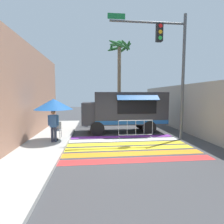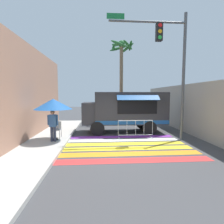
{
  "view_description": "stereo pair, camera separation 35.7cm",
  "coord_description": "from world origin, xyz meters",
  "px_view_note": "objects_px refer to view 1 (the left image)",
  "views": [
    {
      "loc": [
        -1.47,
        -8.21,
        2.46
      ],
      "look_at": [
        -0.37,
        2.19,
        1.46
      ],
      "focal_mm": 28.0,
      "sensor_mm": 36.0,
      "label": 1
    },
    {
      "loc": [
        -1.12,
        -8.24,
        2.46
      ],
      "look_at": [
        -0.37,
        2.19,
        1.46
      ],
      "focal_mm": 28.0,
      "sensor_mm": 36.0,
      "label": 2
    }
  ],
  "objects_px": {
    "traffic_signal_pole": "(170,57)",
    "patio_umbrella": "(54,104)",
    "vendor_person": "(54,124)",
    "palm_tree": "(119,63)",
    "food_truck": "(123,109)",
    "barricade_front": "(136,129)",
    "folding_chair": "(57,128)"
  },
  "relations": [
    {
      "from": "barricade_front",
      "to": "patio_umbrella",
      "type": "bearing_deg",
      "value": -172.13
    },
    {
      "from": "patio_umbrella",
      "to": "palm_tree",
      "type": "bearing_deg",
      "value": 56.9
    },
    {
      "from": "vendor_person",
      "to": "palm_tree",
      "type": "distance_m",
      "value": 9.26
    },
    {
      "from": "food_truck",
      "to": "vendor_person",
      "type": "xyz_separation_m",
      "value": [
        -3.95,
        -2.64,
        -0.5
      ]
    },
    {
      "from": "traffic_signal_pole",
      "to": "palm_tree",
      "type": "xyz_separation_m",
      "value": [
        -1.77,
        6.64,
        0.82
      ]
    },
    {
      "from": "barricade_front",
      "to": "palm_tree",
      "type": "height_order",
      "value": "palm_tree"
    },
    {
      "from": "folding_chair",
      "to": "palm_tree",
      "type": "relative_size",
      "value": 0.12
    },
    {
      "from": "food_truck",
      "to": "patio_umbrella",
      "type": "height_order",
      "value": "food_truck"
    },
    {
      "from": "patio_umbrella",
      "to": "folding_chair",
      "type": "relative_size",
      "value": 2.45
    },
    {
      "from": "vendor_person",
      "to": "palm_tree",
      "type": "bearing_deg",
      "value": 43.37
    },
    {
      "from": "barricade_front",
      "to": "traffic_signal_pole",
      "type": "bearing_deg",
      "value": -18.36
    },
    {
      "from": "traffic_signal_pole",
      "to": "vendor_person",
      "type": "bearing_deg",
      "value": -176.75
    },
    {
      "from": "traffic_signal_pole",
      "to": "patio_umbrella",
      "type": "distance_m",
      "value": 6.61
    },
    {
      "from": "folding_chair",
      "to": "vendor_person",
      "type": "distance_m",
      "value": 0.91
    },
    {
      "from": "barricade_front",
      "to": "palm_tree",
      "type": "xyz_separation_m",
      "value": [
        -0.07,
        6.07,
        4.81
      ]
    },
    {
      "from": "folding_chair",
      "to": "barricade_front",
      "type": "xyz_separation_m",
      "value": [
        4.42,
        0.08,
        -0.15
      ]
    },
    {
      "from": "food_truck",
      "to": "traffic_signal_pole",
      "type": "xyz_separation_m",
      "value": [
        2.14,
        -2.29,
        2.96
      ]
    },
    {
      "from": "traffic_signal_pole",
      "to": "vendor_person",
      "type": "xyz_separation_m",
      "value": [
        -6.09,
        -0.35,
        -3.46
      ]
    },
    {
      "from": "folding_chair",
      "to": "barricade_front",
      "type": "height_order",
      "value": "barricade_front"
    },
    {
      "from": "food_truck",
      "to": "vendor_person",
      "type": "bearing_deg",
      "value": -146.26
    },
    {
      "from": "barricade_front",
      "to": "food_truck",
      "type": "bearing_deg",
      "value": 104.42
    },
    {
      "from": "food_truck",
      "to": "palm_tree",
      "type": "height_order",
      "value": "palm_tree"
    },
    {
      "from": "vendor_person",
      "to": "palm_tree",
      "type": "relative_size",
      "value": 0.22
    },
    {
      "from": "food_truck",
      "to": "barricade_front",
      "type": "distance_m",
      "value": 2.06
    },
    {
      "from": "traffic_signal_pole",
      "to": "palm_tree",
      "type": "height_order",
      "value": "palm_tree"
    },
    {
      "from": "traffic_signal_pole",
      "to": "barricade_front",
      "type": "relative_size",
      "value": 3.35
    },
    {
      "from": "food_truck",
      "to": "barricade_front",
      "type": "bearing_deg",
      "value": -75.58
    },
    {
      "from": "folding_chair",
      "to": "barricade_front",
      "type": "distance_m",
      "value": 4.42
    },
    {
      "from": "patio_umbrella",
      "to": "palm_tree",
      "type": "xyz_separation_m",
      "value": [
        4.36,
        6.68,
        3.31
      ]
    },
    {
      "from": "vendor_person",
      "to": "traffic_signal_pole",
      "type": "bearing_deg",
      "value": -11.6
    },
    {
      "from": "traffic_signal_pole",
      "to": "palm_tree",
      "type": "distance_m",
      "value": 6.91
    },
    {
      "from": "folding_chair",
      "to": "palm_tree",
      "type": "distance_m",
      "value": 8.86
    }
  ]
}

